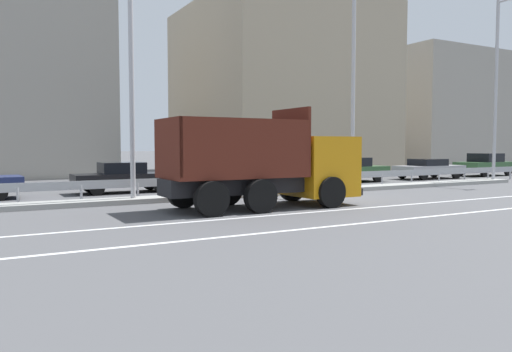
% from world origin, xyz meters
% --- Properties ---
extents(ground_plane, '(320.00, 320.00, 0.00)m').
position_xyz_m(ground_plane, '(0.00, 0.00, 0.00)').
color(ground_plane, '#4C4C4F').
extents(lane_strip_0, '(51.10, 0.16, 0.01)m').
position_xyz_m(lane_strip_0, '(-3.51, -3.71, 0.00)').
color(lane_strip_0, silver).
rests_on(lane_strip_0, ground_plane).
extents(lane_strip_1, '(51.10, 0.16, 0.01)m').
position_xyz_m(lane_strip_1, '(-3.51, -6.16, 0.00)').
color(lane_strip_1, silver).
rests_on(lane_strip_1, ground_plane).
extents(median_island, '(28.11, 1.10, 0.18)m').
position_xyz_m(median_island, '(0.00, 1.51, 0.09)').
color(median_island, gray).
rests_on(median_island, ground_plane).
extents(median_guardrail, '(51.10, 0.09, 0.78)m').
position_xyz_m(median_guardrail, '(-0.00, 2.72, 0.57)').
color(median_guardrail, '#9EA0A5').
rests_on(median_guardrail, ground_plane).
extents(dump_truck, '(6.78, 2.67, 3.33)m').
position_xyz_m(dump_truck, '(-2.66, -1.91, 1.24)').
color(dump_truck, orange).
rests_on(dump_truck, ground_plane).
extents(median_road_sign, '(0.81, 0.16, 2.38)m').
position_xyz_m(median_road_sign, '(-0.91, 1.51, 1.28)').
color(median_road_sign, white).
rests_on(median_road_sign, ground_plane).
extents(street_lamp_1, '(0.71, 1.92, 10.80)m').
position_xyz_m(street_lamp_1, '(-6.83, 1.45, 5.86)').
color(street_lamp_1, '#ADADB2').
rests_on(street_lamp_1, ground_plane).
extents(street_lamp_2, '(0.72, 2.47, 9.51)m').
position_xyz_m(street_lamp_2, '(3.42, 1.43, 5.27)').
color(street_lamp_2, '#ADADB2').
rests_on(street_lamp_2, ground_plane).
extents(street_lamp_3, '(0.71, 2.44, 10.11)m').
position_xyz_m(street_lamp_3, '(13.63, 1.43, 5.57)').
color(street_lamp_3, '#ADADB2').
rests_on(street_lamp_3, ground_plane).
extents(parked_car_2, '(4.38, 1.79, 1.34)m').
position_xyz_m(parked_car_2, '(-6.09, 5.63, 0.68)').
color(parked_car_2, black).
rests_on(parked_car_2, ground_plane).
extents(parked_car_3, '(4.77, 2.12, 1.48)m').
position_xyz_m(parked_car_3, '(-0.43, 5.52, 0.74)').
color(parked_car_3, '#B27A14').
rests_on(parked_car_3, ground_plane).
extents(parked_car_4, '(4.93, 2.10, 1.40)m').
position_xyz_m(parked_car_4, '(6.40, 5.62, 0.71)').
color(parked_car_4, '#335B33').
rests_on(parked_car_4, ground_plane).
extents(parked_car_5, '(4.55, 1.98, 1.24)m').
position_xyz_m(parked_car_5, '(12.78, 5.44, 0.65)').
color(parked_car_5, '#A3A3A8').
rests_on(parked_car_5, ground_plane).
extents(parked_car_6, '(4.29, 2.12, 1.53)m').
position_xyz_m(parked_car_6, '(18.58, 5.78, 0.76)').
color(parked_car_6, '#335B33').
rests_on(parked_car_6, ground_plane).
extents(background_building_1, '(14.26, 13.97, 13.12)m').
position_xyz_m(background_building_1, '(10.18, 18.83, 6.56)').
color(background_building_1, tan).
rests_on(background_building_1, ground_plane).
extents(background_building_2, '(21.39, 12.53, 11.60)m').
position_xyz_m(background_building_2, '(34.88, 21.60, 5.80)').
color(background_building_2, gray).
rests_on(background_building_2, ground_plane).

